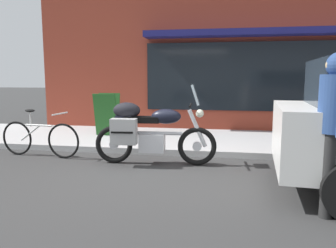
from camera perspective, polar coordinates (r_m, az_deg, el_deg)
The scene contains 5 objects.
ground_plane at distance 5.44m, azimuth -4.00°, elevation -8.44°, with size 80.00×80.00×0.00m, color #323232.
touring_motorcycle at distance 5.85m, azimuth -3.53°, elevation -1.08°, with size 2.17×0.75×1.42m.
parked_bicycle at distance 6.93m, azimuth -21.16°, elevation -2.22°, with size 1.72×0.48×0.93m.
pedestrian_walking at distance 4.02m, azimuth 26.86°, elevation 1.51°, with size 0.41×0.56×1.81m.
sandwich_board_sign at distance 8.26m, azimuth -10.40°, elevation 1.64°, with size 0.55×0.43×1.02m.
Camera 1 is at (1.26, -5.06, 1.54)m, focal length 35.60 mm.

